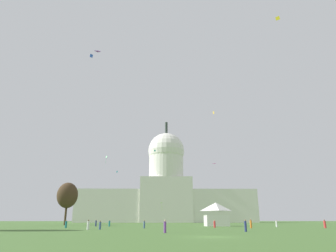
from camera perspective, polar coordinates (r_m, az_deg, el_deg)
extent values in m
plane|color=#42662D|center=(32.18, 8.41, -20.03)|extent=(800.00, 800.00, 0.00)
cube|color=silver|center=(200.97, -8.67, -14.73)|extent=(56.24, 20.40, 19.99)
cube|color=silver|center=(201.50, 7.95, -14.77)|extent=(56.24, 20.40, 19.99)
cube|color=silver|center=(199.46, -0.35, -13.82)|extent=(32.46, 22.44, 27.52)
cylinder|color=silver|center=(202.16, -0.34, -7.29)|extent=(22.54, 22.54, 18.50)
sphere|color=silver|center=(203.98, -0.33, -4.73)|extent=(24.10, 24.10, 24.10)
cylinder|color=#2D3833|center=(208.08, -0.33, -0.39)|extent=(1.80, 1.80, 8.16)
cube|color=white|center=(85.87, 9.13, -17.24)|extent=(6.11, 5.79, 2.82)
pyramid|color=white|center=(85.94, 9.01, -14.83)|extent=(6.41, 6.08, 2.22)
cylinder|color=#42301E|center=(107.20, -18.77, -15.45)|extent=(0.67, 0.67, 6.92)
ellipsoid|color=#42301E|center=(107.47, -18.46, -12.30)|extent=(8.31, 7.79, 8.26)
cylinder|color=#1E757A|center=(82.67, -11.01, -17.65)|extent=(0.59, 0.59, 1.39)
sphere|color=tan|center=(82.67, -10.98, -17.09)|extent=(0.32, 0.32, 0.22)
cylinder|color=red|center=(69.88, 8.79, -17.88)|extent=(0.60, 0.60, 1.39)
sphere|color=tan|center=(69.88, 8.76, -17.21)|extent=(0.35, 0.35, 0.25)
cylinder|color=navy|center=(46.93, 14.44, -17.88)|extent=(0.39, 0.39, 1.47)
sphere|color=#A37556|center=(46.93, 14.36, -16.86)|extent=(0.26, 0.26, 0.21)
cylinder|color=navy|center=(84.94, -13.46, -17.46)|extent=(0.50, 0.50, 1.46)
sphere|color=#A37556|center=(84.93, -13.42, -16.90)|extent=(0.30, 0.30, 0.22)
cylinder|color=silver|center=(79.41, 19.83, -17.03)|extent=(0.58, 0.58, 1.34)
sphere|color=beige|center=(79.41, 19.77, -16.47)|extent=(0.32, 0.32, 0.23)
cylinder|color=#3D5684|center=(64.09, -4.51, -18.10)|extent=(0.43, 0.43, 1.36)
sphere|color=#A37556|center=(64.08, -4.49, -17.40)|extent=(0.27, 0.27, 0.21)
cylinder|color=#1E757A|center=(69.04, -18.70, -17.23)|extent=(0.47, 0.47, 1.36)
sphere|color=tan|center=(69.04, -18.64, -16.58)|extent=(0.26, 0.26, 0.23)
cylinder|color=orange|center=(66.80, 15.39, -17.46)|extent=(0.54, 0.54, 1.54)
sphere|color=#A37556|center=(66.79, 15.33, -16.70)|extent=(0.32, 0.32, 0.24)
cylinder|color=#3D5684|center=(57.22, -12.72, -17.91)|extent=(0.42, 0.42, 1.26)
sphere|color=brown|center=(57.22, -12.67, -17.16)|extent=(0.25, 0.25, 0.23)
cylinder|color=#703D93|center=(41.40, -0.58, -18.58)|extent=(0.46, 0.46, 1.41)
sphere|color=beige|center=(41.39, -0.57, -17.44)|extent=(0.33, 0.33, 0.24)
cylinder|color=silver|center=(56.41, -14.84, -17.70)|extent=(0.56, 0.56, 1.42)
sphere|color=brown|center=(56.40, -14.78, -16.86)|extent=(0.34, 0.34, 0.24)
cylinder|color=red|center=(73.13, 27.51, -16.16)|extent=(0.66, 0.66, 1.45)
sphere|color=brown|center=(73.13, 27.41, -15.50)|extent=(0.36, 0.36, 0.26)
cube|color=gold|center=(139.44, 8.60, 2.50)|extent=(0.60, 0.63, 1.45)
cube|color=green|center=(133.11, -11.54, -5.73)|extent=(0.75, 0.65, 0.86)
cylinder|color=green|center=(132.84, -11.66, -6.40)|extent=(0.07, 0.41, 2.30)
cube|color=blue|center=(113.82, -14.28, 12.72)|extent=(1.04, 0.75, 1.20)
cube|color=yellow|center=(97.40, 20.00, 18.58)|extent=(1.21, 0.71, 1.15)
pyramid|color=#8CD133|center=(158.28, -1.10, -14.37)|extent=(1.32, 1.34, 0.33)
cylinder|color=#8CD133|center=(158.41, -1.15, -15.13)|extent=(0.18, 0.23, 2.81)
pyramid|color=#D1339E|center=(122.63, 8.79, -7.15)|extent=(1.46, 1.17, 0.42)
pyramid|color=purple|center=(75.40, -13.19, 13.14)|extent=(1.32, 0.99, 0.17)
cube|color=#33BCDB|center=(170.47, -9.61, -8.51)|extent=(0.72, 0.40, 1.18)
cube|color=teal|center=(156.98, -2.50, -4.67)|extent=(0.73, 0.97, 0.99)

